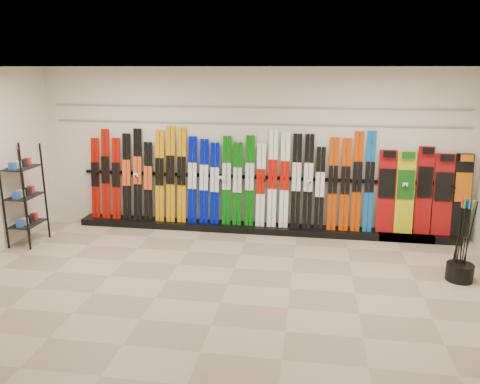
# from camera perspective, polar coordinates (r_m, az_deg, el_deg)

# --- Properties ---
(floor) EXTENTS (8.00, 8.00, 0.00)m
(floor) POSITION_cam_1_polar(r_m,az_deg,el_deg) (6.80, -1.50, -11.17)
(floor) COLOR gray
(floor) RESTS_ON ground
(back_wall) EXTENTS (8.00, 0.00, 8.00)m
(back_wall) POSITION_cam_1_polar(r_m,az_deg,el_deg) (8.70, 1.41, 5.08)
(back_wall) COLOR beige
(back_wall) RESTS_ON floor
(ceiling) EXTENTS (8.00, 8.00, 0.00)m
(ceiling) POSITION_cam_1_polar(r_m,az_deg,el_deg) (6.10, -1.70, 15.01)
(ceiling) COLOR silver
(ceiling) RESTS_ON back_wall
(ski_rack_base) EXTENTS (8.00, 0.40, 0.12)m
(ski_rack_base) POSITION_cam_1_polar(r_m,az_deg,el_deg) (8.83, 2.62, -4.46)
(ski_rack_base) COLOR black
(ski_rack_base) RESTS_ON floor
(skis) EXTENTS (5.36, 0.26, 1.81)m
(skis) POSITION_cam_1_polar(r_m,az_deg,el_deg) (8.73, -1.56, 1.45)
(skis) COLOR #A90B01
(skis) RESTS_ON ski_rack_base
(snowboards) EXTENTS (1.59, 0.24, 1.55)m
(snowboards) POSITION_cam_1_polar(r_m,az_deg,el_deg) (8.84, 21.48, -0.10)
(snowboards) COLOR #990C0C
(snowboards) RESTS_ON ski_rack_base
(accessory_rack) EXTENTS (0.40, 0.60, 1.72)m
(accessory_rack) POSITION_cam_1_polar(r_m,az_deg,el_deg) (8.85, -24.80, -0.38)
(accessory_rack) COLOR black
(accessory_rack) RESTS_ON floor
(pole_bin) EXTENTS (0.38, 0.38, 0.25)m
(pole_bin) POSITION_cam_1_polar(r_m,az_deg,el_deg) (7.57, 25.19, -8.83)
(pole_bin) COLOR black
(pole_bin) RESTS_ON floor
(ski_poles) EXTENTS (0.23, 0.28, 1.18)m
(ski_poles) POSITION_cam_1_polar(r_m,az_deg,el_deg) (7.46, 25.44, -5.18)
(ski_poles) COLOR black
(ski_poles) RESTS_ON pole_bin
(slatwall_rail_0) EXTENTS (7.60, 0.02, 0.03)m
(slatwall_rail_0) POSITION_cam_1_polar(r_m,az_deg,el_deg) (8.61, 1.42, 8.33)
(slatwall_rail_0) COLOR gray
(slatwall_rail_0) RESTS_ON back_wall
(slatwall_rail_1) EXTENTS (7.60, 0.02, 0.03)m
(slatwall_rail_1) POSITION_cam_1_polar(r_m,az_deg,el_deg) (8.58, 1.43, 10.32)
(slatwall_rail_1) COLOR gray
(slatwall_rail_1) RESTS_ON back_wall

